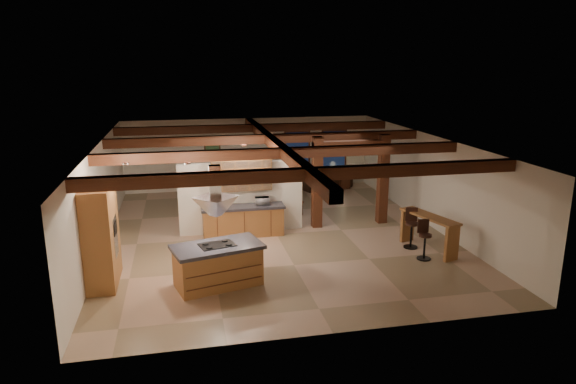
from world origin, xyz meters
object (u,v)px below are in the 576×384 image
object	(u,v)px
kitchen_island	(218,265)
bar_counter	(429,227)
sofa	(326,180)
dining_table	(269,202)

from	to	relation	value
kitchen_island	bar_counter	bearing A→B (deg)	10.47
kitchen_island	bar_counter	world-z (taller)	kitchen_island
sofa	bar_counter	bearing A→B (deg)	77.70
bar_counter	sofa	bearing A→B (deg)	95.89
dining_table	sofa	bearing A→B (deg)	32.67
bar_counter	dining_table	bearing A→B (deg)	127.92
dining_table	sofa	size ratio (longest dim) A/B	0.85
kitchen_island	sofa	xyz separation A→B (m)	(5.14, 8.67, -0.20)
dining_table	kitchen_island	bearing A→B (deg)	-122.72
kitchen_island	sofa	size ratio (longest dim) A/B	1.05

